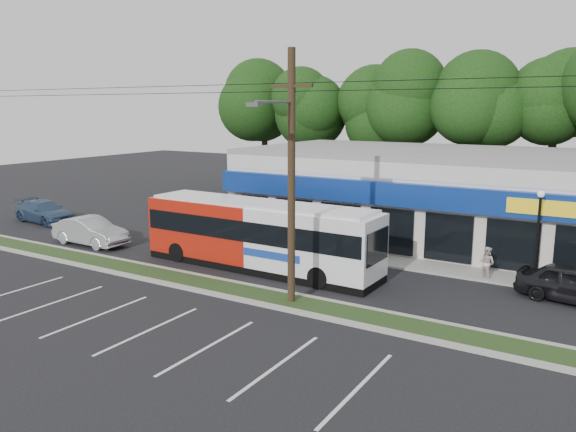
% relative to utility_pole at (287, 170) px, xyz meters
% --- Properties ---
extents(ground, '(120.00, 120.00, 0.00)m').
position_rel_utility_pole_xyz_m(ground, '(-2.83, -0.93, -5.41)').
color(ground, black).
rests_on(ground, ground).
extents(grass_strip, '(40.00, 1.60, 0.12)m').
position_rel_utility_pole_xyz_m(grass_strip, '(-2.83, 0.07, -5.35)').
color(grass_strip, '#1F3415').
rests_on(grass_strip, ground).
extents(curb_south, '(40.00, 0.25, 0.14)m').
position_rel_utility_pole_xyz_m(curb_south, '(-2.83, -0.78, -5.34)').
color(curb_south, '#9E9E93').
rests_on(curb_south, ground).
extents(curb_north, '(40.00, 0.25, 0.14)m').
position_rel_utility_pole_xyz_m(curb_north, '(-2.83, 0.92, -5.34)').
color(curb_north, '#9E9E93').
rests_on(curb_north, ground).
extents(sidewalk, '(32.00, 2.20, 0.10)m').
position_rel_utility_pole_xyz_m(sidewalk, '(2.17, 8.07, -5.36)').
color(sidewalk, '#9E9E93').
rests_on(sidewalk, ground).
extents(strip_mall, '(25.00, 12.55, 5.30)m').
position_rel_utility_pole_xyz_m(strip_mall, '(2.67, 14.99, -2.76)').
color(strip_mall, silver).
rests_on(strip_mall, ground).
extents(utility_pole, '(50.00, 2.77, 10.00)m').
position_rel_utility_pole_xyz_m(utility_pole, '(0.00, 0.00, 0.00)').
color(utility_pole, black).
rests_on(utility_pole, ground).
extents(lamp_post, '(0.30, 0.30, 4.25)m').
position_rel_utility_pole_xyz_m(lamp_post, '(8.17, 7.87, -2.74)').
color(lamp_post, black).
rests_on(lamp_post, ground).
extents(tree_line, '(46.76, 6.76, 11.83)m').
position_rel_utility_pole_xyz_m(tree_line, '(1.17, 25.07, 3.00)').
color(tree_line, black).
rests_on(tree_line, ground).
extents(metrobus, '(12.45, 2.84, 3.33)m').
position_rel_utility_pole_xyz_m(metrobus, '(-3.75, 3.57, -3.65)').
color(metrobus, '#B21B0D').
rests_on(metrobus, ground).
extents(car_dark, '(4.74, 2.55, 1.53)m').
position_rel_utility_pole_xyz_m(car_dark, '(9.93, 6.13, -4.65)').
color(car_dark, black).
rests_on(car_dark, ground).
extents(car_silver, '(4.84, 1.71, 1.59)m').
position_rel_utility_pole_xyz_m(car_silver, '(-14.84, 2.57, -4.62)').
color(car_silver, '#A3A4AB').
rests_on(car_silver, ground).
extents(car_blue, '(5.28, 2.53, 1.48)m').
position_rel_utility_pole_xyz_m(car_blue, '(-22.83, 5.30, -4.67)').
color(car_blue, navy).
rests_on(car_blue, ground).
extents(pedestrian_a, '(0.82, 0.66, 1.95)m').
position_rel_utility_pole_xyz_m(pedestrian_a, '(0.40, 5.16, -4.44)').
color(pedestrian_a, silver).
rests_on(pedestrian_a, ground).
extents(pedestrian_b, '(0.92, 0.83, 1.54)m').
position_rel_utility_pole_xyz_m(pedestrian_b, '(6.17, 7.57, -4.64)').
color(pedestrian_b, beige).
rests_on(pedestrian_b, ground).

